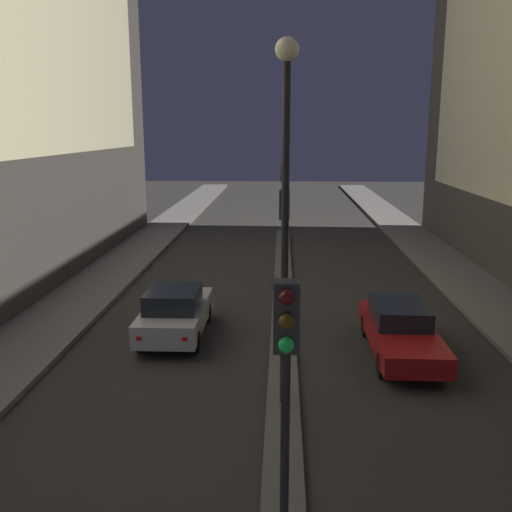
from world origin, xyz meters
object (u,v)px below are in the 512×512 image
(street_lamp, at_px, (286,172))
(car_left_lane, at_px, (175,312))
(car_right_lane, at_px, (400,330))
(traffic_light_near, at_px, (286,368))
(traffic_light_mid, at_px, (284,227))
(traffic_light_far, at_px, (284,187))

(street_lamp, height_order, car_left_lane, street_lamp)
(street_lamp, height_order, car_right_lane, street_lamp)
(car_left_lane, height_order, car_right_lane, car_left_lane)
(traffic_light_near, relative_size, street_lamp, 0.54)
(traffic_light_mid, bearing_deg, traffic_light_near, -90.00)
(car_left_lane, bearing_deg, car_right_lane, -9.08)
(traffic_light_near, bearing_deg, car_right_lane, 69.13)
(traffic_light_far, height_order, car_right_lane, traffic_light_far)
(traffic_light_near, xyz_separation_m, car_right_lane, (3.26, 8.55, -2.54))
(traffic_light_mid, xyz_separation_m, car_left_lane, (-3.26, -0.95, -2.48))
(traffic_light_mid, height_order, traffic_light_far, same)
(car_left_lane, bearing_deg, traffic_light_near, -71.23)
(car_left_lane, bearing_deg, street_lamp, -52.99)
(traffic_light_far, distance_m, car_right_lane, 14.95)
(traffic_light_far, xyz_separation_m, car_right_lane, (3.26, -14.37, -2.54))
(car_right_lane, bearing_deg, street_lamp, -134.80)
(street_lamp, bearing_deg, traffic_light_mid, 90.00)
(street_lamp, xyz_separation_m, car_left_lane, (-3.26, 4.32, -4.53))
(traffic_light_mid, relative_size, street_lamp, 0.54)
(traffic_light_mid, distance_m, traffic_light_far, 12.38)
(traffic_light_near, height_order, street_lamp, street_lamp)
(street_lamp, distance_m, car_left_lane, 7.06)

